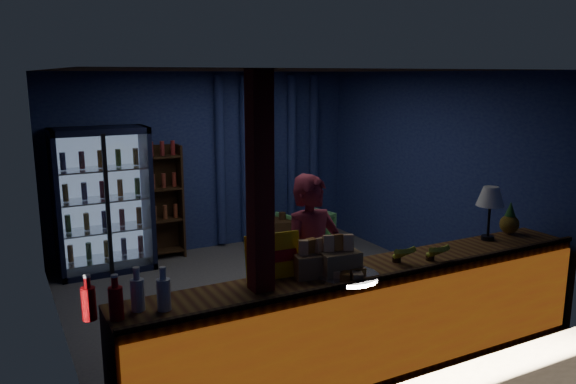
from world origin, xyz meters
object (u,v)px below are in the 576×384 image
(green_chair, at_px, (305,231))
(shopkeeper, at_px, (312,266))
(pastry_tray, at_px, (348,274))
(table_lamp, at_px, (490,198))

(green_chair, bearing_deg, shopkeeper, 48.88)
(pastry_tray, height_order, table_lamp, table_lamp)
(pastry_tray, bearing_deg, table_lamp, 7.20)
(pastry_tray, bearing_deg, green_chair, 65.56)
(table_lamp, bearing_deg, green_chair, 95.28)
(shopkeeper, xyz_separation_m, green_chair, (1.49, 2.72, -0.55))
(green_chair, distance_m, table_lamp, 3.32)
(pastry_tray, distance_m, table_lamp, 1.87)
(green_chair, xyz_separation_m, table_lamp, (0.29, -3.13, 1.07))
(pastry_tray, xyz_separation_m, table_lamp, (1.82, 0.23, 0.39))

